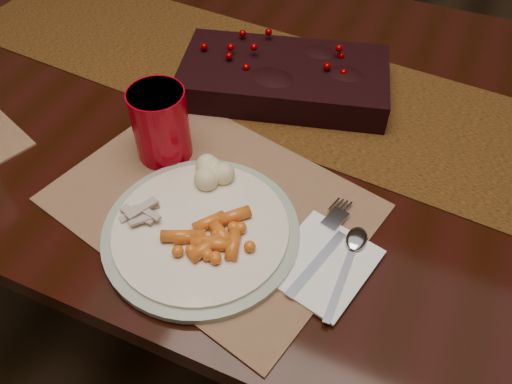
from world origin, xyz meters
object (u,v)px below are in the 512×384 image
at_px(baby_carrots, 218,232).
at_px(napkin, 323,263).
at_px(mashed_potatoes, 214,173).
at_px(turkey_shreds, 142,212).
at_px(placemat_main, 211,203).
at_px(dining_table, 287,231).
at_px(dinner_plate, 201,231).
at_px(centerpiece, 284,74).
at_px(red_cup, 161,124).

distance_m(baby_carrots, napkin, 0.15).
xyz_separation_m(mashed_potatoes, turkey_shreds, (-0.07, -0.10, -0.01)).
bearing_deg(placemat_main, dining_table, 94.95).
bearing_deg(dining_table, dinner_plate, -94.84).
relative_size(placemat_main, napkin, 3.22).
distance_m(dining_table, centerpiece, 0.42).
distance_m(dinner_plate, baby_carrots, 0.04).
relative_size(dinner_plate, turkey_shreds, 4.29).
height_order(centerpiece, placemat_main, centerpiece).
relative_size(placemat_main, red_cup, 3.69).
bearing_deg(turkey_shreds, napkin, 7.22).
relative_size(baby_carrots, red_cup, 0.97).
bearing_deg(red_cup, turkey_shreds, -72.07).
height_order(napkin, red_cup, red_cup).
distance_m(dining_table, dinner_plate, 0.51).
distance_m(centerpiece, turkey_shreds, 0.39).
bearing_deg(mashed_potatoes, placemat_main, -75.31).
bearing_deg(napkin, turkey_shreds, -158.79).
xyz_separation_m(centerpiece, napkin, (0.20, -0.35, -0.03)).
bearing_deg(turkey_shreds, dining_table, 70.94).
height_order(turkey_shreds, napkin, turkey_shreds).
xyz_separation_m(dining_table, baby_carrots, (0.00, -0.33, 0.41)).
distance_m(dinner_plate, mashed_potatoes, 0.10).
height_order(dinner_plate, napkin, dinner_plate).
relative_size(dinner_plate, baby_carrots, 2.38).
bearing_deg(mashed_potatoes, napkin, -18.81).
height_order(centerpiece, dinner_plate, centerpiece).
relative_size(dining_table, red_cup, 14.36).
bearing_deg(turkey_shreds, baby_carrots, 4.78).
xyz_separation_m(dining_table, mashed_potatoes, (-0.05, -0.24, 0.41)).
xyz_separation_m(centerpiece, placemat_main, (0.00, -0.31, -0.04)).
bearing_deg(centerpiece, turkey_shreds, -100.99).
xyz_separation_m(dining_table, dinner_plate, (-0.03, -0.33, 0.39)).
bearing_deg(placemat_main, red_cup, 164.62).
xyz_separation_m(dining_table, turkey_shreds, (-0.12, -0.34, 0.40)).
relative_size(centerpiece, napkin, 2.68).
bearing_deg(turkey_shreds, dinner_plate, 8.32).
bearing_deg(red_cup, baby_carrots, -38.43).
bearing_deg(mashed_potatoes, dinner_plate, -76.08).
bearing_deg(placemat_main, mashed_potatoes, 118.71).
relative_size(centerpiece, mashed_potatoes, 5.41).
height_order(dinner_plate, red_cup, red_cup).
bearing_deg(dinner_plate, red_cup, 136.38).
distance_m(baby_carrots, turkey_shreds, 0.12).
bearing_deg(baby_carrots, placemat_main, 125.53).
distance_m(centerpiece, mashed_potatoes, 0.28).
relative_size(centerpiece, turkey_shreds, 5.69).
bearing_deg(dining_table, turkey_shreds, -109.06).
bearing_deg(baby_carrots, dining_table, 90.61).
distance_m(turkey_shreds, napkin, 0.27).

